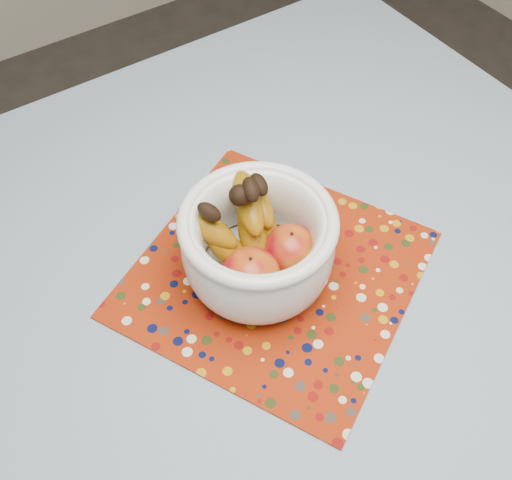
% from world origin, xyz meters
% --- Properties ---
extents(table, '(1.20, 1.20, 0.75)m').
position_xyz_m(table, '(0.00, 0.00, 0.67)').
color(table, brown).
rests_on(table, ground).
extents(tablecloth, '(1.32, 1.32, 0.01)m').
position_xyz_m(tablecloth, '(0.00, 0.00, 0.76)').
color(tablecloth, slate).
rests_on(tablecloth, table).
extents(placemat, '(0.55, 0.55, 0.00)m').
position_xyz_m(placemat, '(0.00, 0.05, 0.76)').
color(placemat, maroon).
rests_on(placemat, tablecloth).
extents(fruit_bowl, '(0.24, 0.23, 0.18)m').
position_xyz_m(fruit_bowl, '(-0.02, 0.08, 0.84)').
color(fruit_bowl, white).
rests_on(fruit_bowl, placemat).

